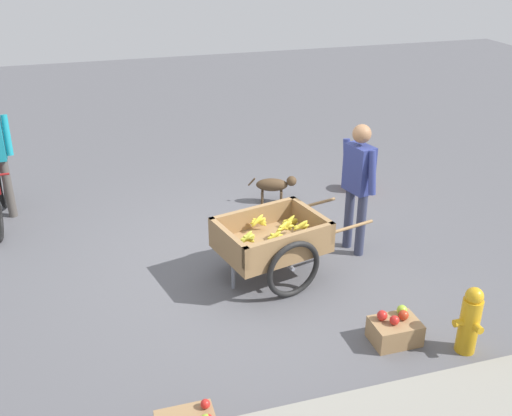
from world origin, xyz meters
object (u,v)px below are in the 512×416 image
Objects in this scene: fire_hydrant at (470,320)px; plastic_bucket at (357,181)px; fruit_cart at (272,241)px; apple_crate at (395,330)px; vendor_person at (358,178)px; dog at (275,185)px.

plastic_bucket is (-0.62, -3.59, -0.20)m from fire_hydrant.
plastic_bucket is at bearing -135.56° from fruit_cart.
plastic_bucket is 3.49m from apple_crate.
fruit_cart is 6.02× the size of plastic_bucket.
vendor_person is at bearing -84.50° from fire_hydrant.
vendor_person reaches higher than fire_hydrant.
fruit_cart is at bearing 44.44° from plastic_bucket.
fruit_cart reaches higher than plastic_bucket.
dog is at bearing -72.73° from vendor_person.
dog reaches higher than plastic_bucket.
fruit_cart reaches higher than fire_hydrant.
fire_hydrant reaches higher than plastic_bucket.
dog is (-0.63, -1.81, -0.17)m from fruit_cart.
fire_hydrant is at bearing 127.31° from fruit_cart.
vendor_person is at bearing 107.27° from dog.
apple_crate is at bearing 77.84° from vendor_person.
dog is (0.48, -1.54, -0.66)m from vendor_person.
fruit_cart is 1.62m from apple_crate.
vendor_person is 2.33× the size of fire_hydrant.
dog is 1.30m from plastic_bucket.
plastic_bucket is (-1.92, -1.88, -0.30)m from fruit_cart.
apple_crate is (-0.12, 3.21, -0.14)m from dog.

